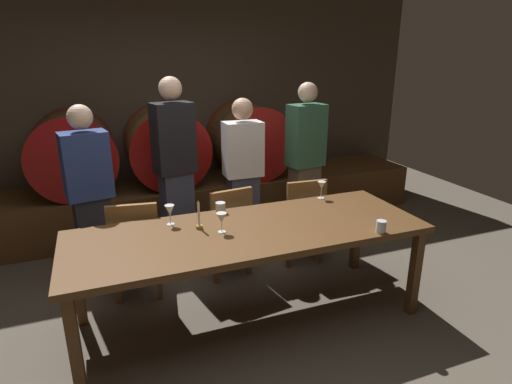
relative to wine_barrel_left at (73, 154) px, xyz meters
name	(u,v)px	position (x,y,z in m)	size (l,w,h in m)	color
ground_plane	(218,319)	(0.99, -2.08, -0.98)	(9.15, 9.15, 0.00)	brown
back_wall	(156,104)	(0.99, 0.55, 0.43)	(7.04, 0.24, 2.81)	#473A2D
barrel_shelf	(170,204)	(0.99, 0.00, -0.71)	(6.34, 0.90, 0.53)	brown
wine_barrel_left	(73,154)	(0.00, 0.00, 0.00)	(0.91, 0.77, 0.91)	#513319
wine_barrel_center	(166,147)	(1.00, 0.00, 0.00)	(0.91, 0.77, 0.91)	brown
wine_barrel_right	(249,140)	(2.03, 0.00, 0.00)	(0.91, 0.77, 0.91)	brown
dining_table	(249,237)	(1.24, -2.15, -0.27)	(2.66, 0.94, 0.77)	brown
chair_left	(136,244)	(0.46, -1.48, -0.49)	(0.45, 0.45, 0.88)	brown
chair_center	(227,227)	(1.29, -1.41, -0.49)	(0.45, 0.45, 0.88)	brown
chair_right	(301,216)	(2.06, -1.42, -0.49)	(0.42, 0.42, 0.88)	brown
guest_far_left	(90,196)	(0.14, -1.09, -0.15)	(0.42, 0.31, 1.62)	black
guest_center_left	(175,168)	(0.95, -0.83, -0.04)	(0.42, 0.32, 1.82)	#33384C
guest_center_right	(243,175)	(1.62, -0.94, -0.15)	(0.38, 0.24, 1.61)	#33384C
guest_far_right	(305,162)	(2.34, -0.93, -0.08)	(0.41, 0.29, 1.74)	brown
candle_center	(199,220)	(0.90, -2.00, -0.14)	(0.05, 0.05, 0.23)	olive
wine_glass_left	(170,211)	(0.71, -1.85, -0.09)	(0.07, 0.07, 0.16)	white
wine_glass_center	(221,219)	(1.03, -2.13, -0.10)	(0.08, 0.08, 0.15)	silver
wine_glass_right	(322,186)	(2.08, -1.73, -0.08)	(0.08, 0.08, 0.16)	white
cup_left	(221,208)	(1.14, -1.75, -0.16)	(0.08, 0.08, 0.09)	silver
cup_right	(381,227)	(2.12, -2.56, -0.16)	(0.07, 0.07, 0.09)	silver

